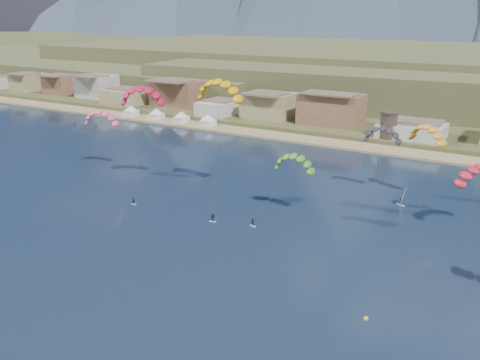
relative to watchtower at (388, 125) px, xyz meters
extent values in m
plane|color=black|center=(-5.00, -114.00, -6.37)|extent=(2400.00, 2400.00, 0.00)
cube|color=tan|center=(-5.00, -8.00, -6.12)|extent=(2200.00, 12.00, 0.90)
cube|color=brown|center=(-205.00, 86.00, 0.63)|extent=(280.00, 130.00, 10.00)
cube|color=brown|center=(-45.00, 146.00, 4.63)|extent=(380.00, 170.00, 18.00)
cylinder|color=#47382D|center=(0.00, 0.00, -0.37)|extent=(5.20, 5.20, 8.00)
cylinder|color=#47382D|center=(0.00, 0.00, 3.93)|extent=(5.82, 5.82, 0.60)
cube|color=white|center=(-100.00, -8.00, -4.67)|extent=(4.50, 4.50, 2.00)
pyramid|color=white|center=(-100.00, -8.00, -1.67)|extent=(6.40, 6.40, 2.00)
cube|color=white|center=(-87.00, -8.00, -4.67)|extent=(4.50, 4.50, 2.00)
pyramid|color=white|center=(-87.00, -8.00, -1.67)|extent=(6.40, 6.40, 2.00)
cube|color=white|center=(-75.00, -8.00, -4.67)|extent=(4.50, 4.50, 2.00)
pyramid|color=white|center=(-75.00, -8.00, -1.67)|extent=(6.40, 6.40, 2.00)
cube|color=white|center=(-63.00, -8.00, -4.67)|extent=(4.50, 4.50, 2.00)
pyramid|color=white|center=(-63.00, -8.00, -1.67)|extent=(6.40, 6.40, 2.00)
cube|color=silver|center=(-31.95, -82.37, -6.33)|extent=(1.31, 0.51, 0.09)
imported|color=black|center=(-31.95, -82.37, -5.55)|extent=(0.57, 0.40, 1.47)
cylinder|color=#262626|center=(-34.20, -77.49, 4.20)|extent=(0.05, 0.05, 22.06)
cube|color=silver|center=(-11.61, -81.65, -6.32)|extent=(1.49, 0.68, 0.10)
imported|color=black|center=(-11.61, -81.65, -5.45)|extent=(0.90, 0.76, 1.65)
cylinder|color=#262626|center=(-14.95, -75.08, 5.24)|extent=(0.05, 0.05, 25.75)
cube|color=silver|center=(-3.53, -79.52, -6.32)|extent=(1.42, 0.75, 0.09)
imported|color=black|center=(-3.53, -79.52, -5.50)|extent=(1.13, 0.83, 1.57)
cylinder|color=#262626|center=(-1.42, -74.95, -1.06)|extent=(0.05, 0.05, 13.26)
cylinder|color=#262626|center=(-56.14, -70.67, -0.09)|extent=(0.04, 0.04, 14.39)
cylinder|color=#262626|center=(11.83, -52.16, -0.04)|extent=(0.04, 0.04, 14.47)
cylinder|color=#262626|center=(21.09, -50.57, 0.39)|extent=(0.04, 0.04, 15.19)
cylinder|color=#262626|center=(33.45, -64.60, -1.37)|extent=(0.04, 0.04, 12.35)
cube|color=silver|center=(18.25, -52.68, -6.32)|extent=(2.13, 1.57, 0.11)
imported|color=black|center=(18.25, -52.68, -5.51)|extent=(0.88, 0.78, 1.51)
cube|color=white|center=(18.60, -52.68, -4.43)|extent=(1.83, 2.38, 3.61)
sphere|color=yellow|center=(26.05, -99.98, -6.25)|extent=(0.67, 0.67, 0.67)
camera|label=1|loc=(43.54, -162.71, 34.11)|focal=39.32mm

